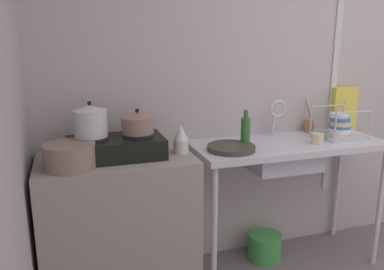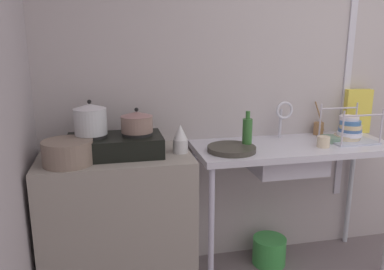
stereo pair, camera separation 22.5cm
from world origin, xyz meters
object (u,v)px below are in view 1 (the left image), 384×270
at_px(cup_by_rack, 317,139).
at_px(bottle_by_sink, 245,132).
at_px(pot_on_right_burner, 138,123).
at_px(percolator, 181,139).
at_px(dish_rack, 339,128).
at_px(stove, 116,147).
at_px(pot_beside_stove, 69,156).
at_px(frying_pan, 231,148).
at_px(bucket_on_floor, 265,247).
at_px(pot_on_left_burner, 90,121).
at_px(cereal_box, 344,108).
at_px(sink_basin, 282,155).
at_px(faucet, 277,112).
at_px(utensil_jar, 309,125).
at_px(small_bowl_on_drainboard, 322,136).

xyz_separation_m(cup_by_rack, bottle_by_sink, (-0.49, 0.08, 0.07)).
height_order(pot_on_right_burner, cup_by_rack, pot_on_right_burner).
relative_size(percolator, dish_rack, 0.58).
xyz_separation_m(stove, pot_on_right_burner, (0.13, 0.00, 0.14)).
distance_m(pot_beside_stove, bottle_by_sink, 1.08).
xyz_separation_m(frying_pan, bucket_on_floor, (0.35, 0.13, -0.82)).
bearing_deg(pot_on_left_burner, cereal_box, 6.42).
distance_m(pot_on_right_burner, bucket_on_floor, 1.36).
height_order(pot_on_right_burner, frying_pan, pot_on_right_burner).
relative_size(pot_on_left_burner, sink_basin, 0.44).
height_order(faucet, dish_rack, faucet).
relative_size(pot_beside_stove, utensil_jar, 1.15).
bearing_deg(utensil_jar, bucket_on_floor, -160.16).
relative_size(pot_beside_stove, faucet, 1.04).
distance_m(pot_on_left_burner, percolator, 0.54).
xyz_separation_m(pot_on_right_burner, utensil_jar, (1.32, 0.21, -0.15)).
distance_m(faucet, bottle_by_sink, 0.38).
xyz_separation_m(percolator, bucket_on_floor, (0.66, 0.09, -0.89)).
bearing_deg(sink_basin, bucket_on_floor, 129.73).
bearing_deg(dish_rack, pot_on_left_burner, -179.82).
distance_m(small_bowl_on_drainboard, bottle_by_sink, 0.61).
height_order(dish_rack, bucket_on_floor, dish_rack).
bearing_deg(bucket_on_floor, utensil_jar, 19.84).
relative_size(faucet, cup_by_rack, 3.28).
distance_m(pot_on_left_burner, faucet, 1.28).
relative_size(frying_pan, small_bowl_on_drainboard, 2.16).
bearing_deg(faucet, sink_basin, -103.29).
xyz_separation_m(pot_on_right_burner, bucket_on_floor, (0.91, 0.06, -1.00)).
bearing_deg(cup_by_rack, pot_on_right_burner, 175.09).
relative_size(faucet, bucket_on_floor, 1.12).
distance_m(pot_on_right_burner, cup_by_rack, 1.19).
distance_m(pot_on_right_burner, cereal_box, 1.63).
height_order(pot_beside_stove, faucet, faucet).
distance_m(percolator, bottle_by_sink, 0.43).
height_order(pot_beside_stove, bucket_on_floor, pot_beside_stove).
bearing_deg(cup_by_rack, utensil_jar, 64.94).
relative_size(stove, cup_by_rack, 6.85).
bearing_deg(utensil_jar, dish_rack, -62.17).
height_order(frying_pan, small_bowl_on_drainboard, small_bowl_on_drainboard).
height_order(stove, pot_on_right_burner, pot_on_right_burner).
relative_size(pot_on_left_burner, pot_on_right_burner, 1.06).
distance_m(faucet, cup_by_rack, 0.33).
bearing_deg(bucket_on_floor, frying_pan, -159.02).
xyz_separation_m(faucet, bucket_on_floor, (-0.09, -0.09, -0.98)).
bearing_deg(faucet, cereal_box, 5.71).
height_order(pot_on_left_burner, faucet, pot_on_left_burner).
bearing_deg(sink_basin, cereal_box, 18.28).
bearing_deg(bottle_by_sink, pot_beside_stove, -175.13).
bearing_deg(dish_rack, sink_basin, -179.00).
distance_m(pot_on_left_burner, cereal_box, 1.90).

